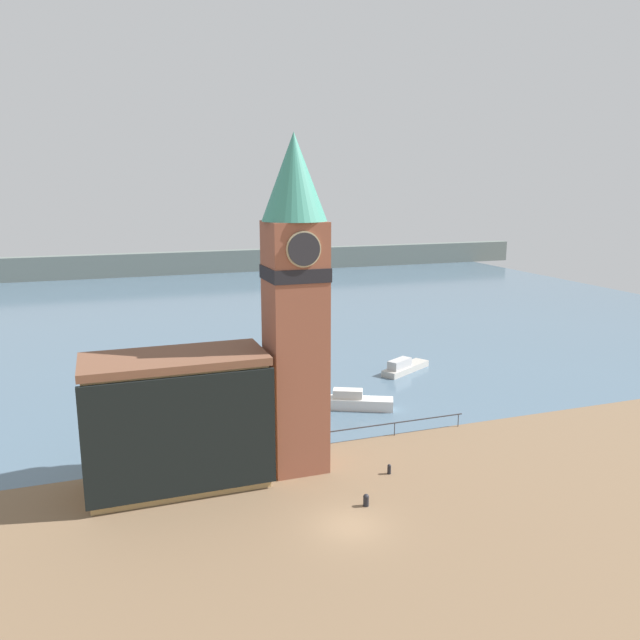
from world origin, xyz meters
TOP-DOWN VIEW (x-y plane):
  - ground_plane at (0.00, 0.00)m, footprint 160.00×160.00m
  - water at (0.00, 71.44)m, footprint 160.00×120.00m
  - far_shoreline at (0.00, 111.44)m, footprint 180.00×3.00m
  - pier_railing at (8.38, 11.19)m, footprint 12.13×0.08m
  - clock_tower at (-0.53, 8.55)m, footprint 4.26×4.26m
  - pier_building at (-8.58, 8.48)m, footprint 11.61×5.53m
  - boat_near at (7.99, 17.78)m, footprint 5.98×3.96m
  - boat_far at (16.96, 26.42)m, footprint 6.58×4.72m
  - mooring_bollard_near at (1.81, 1.76)m, footprint 0.36×0.36m
  - mooring_bollard_far at (5.06, 5.26)m, footprint 0.26×0.26m

SIDE VIEW (x-z plane):
  - water at x=0.00m, z-range 0.00..0.00m
  - ground_plane at x=0.00m, z-range 0.00..0.00m
  - mooring_bollard_far at x=5.06m, z-range 0.03..0.73m
  - mooring_bollard_near at x=1.81m, z-range 0.03..0.81m
  - boat_far at x=16.96m, z-range -0.22..1.34m
  - boat_near at x=7.99m, z-range -0.21..1.54m
  - pier_railing at x=8.38m, z-range 0.42..1.51m
  - far_shoreline at x=0.00m, z-range 0.00..5.00m
  - pier_building at x=-8.58m, z-range 0.02..8.80m
  - clock_tower at x=-0.53m, z-range 0.71..23.31m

